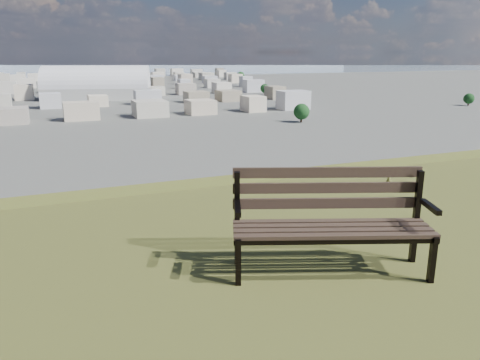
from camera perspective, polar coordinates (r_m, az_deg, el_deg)
name	(u,v)px	position (r m, az deg, el deg)	size (l,w,h in m)	color
park_bench	(330,215)	(3.96, 10.95, -4.27)	(1.69, 1.05, 0.84)	#3B2F22
arena	(98,89)	(293.36, -16.97, 10.60)	(64.78, 39.97, 25.45)	#B8B8B4
city_blocks	(50,83)	(396.98, -22.20, 10.85)	(395.00, 361.00, 7.00)	beige
city_trees	(4,90)	(322.53, -26.82, 9.80)	(406.52, 387.20, 9.98)	#332419
bay_water	(46,68)	(902.24, -22.53, 12.48)	(2400.00, 700.00, 0.12)	#8FA6B6
far_hills	(20,53)	(1406.01, -25.29, 13.85)	(2050.00, 340.00, 60.00)	#828EA2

